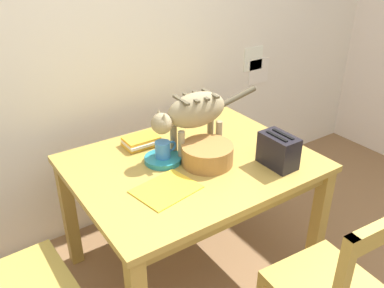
# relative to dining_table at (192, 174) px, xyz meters

# --- Properties ---
(wall_rear) EXTENTS (5.20, 0.11, 2.50)m
(wall_rear) POSITION_rel_dining_table_xyz_m (-0.09, 0.75, 0.61)
(wall_rear) COLOR silver
(wall_rear) RESTS_ON ground_plane
(dining_table) EXTENTS (1.24, 0.97, 0.73)m
(dining_table) POSITION_rel_dining_table_xyz_m (0.00, 0.00, 0.00)
(dining_table) COLOR #AD8C3E
(dining_table) RESTS_ON ground_plane
(cat) EXTENTS (0.65, 0.16, 0.34)m
(cat) POSITION_rel_dining_table_xyz_m (0.06, 0.07, 0.32)
(cat) COLOR #968661
(cat) RESTS_ON dining_table
(saucer_bowl) EXTENTS (0.20, 0.20, 0.03)m
(saucer_bowl) POSITION_rel_dining_table_xyz_m (-0.13, 0.08, 0.10)
(saucer_bowl) COLOR teal
(saucer_bowl) RESTS_ON dining_table
(coffee_mug) EXTENTS (0.12, 0.08, 0.09)m
(coffee_mug) POSITION_rel_dining_table_xyz_m (-0.13, 0.08, 0.16)
(coffee_mug) COLOR #387DC6
(coffee_mug) RESTS_ON saucer_bowl
(magazine) EXTENTS (0.32, 0.27, 0.01)m
(magazine) POSITION_rel_dining_table_xyz_m (-0.25, -0.16, 0.09)
(magazine) COLOR yellow
(magazine) RESTS_ON dining_table
(book_stack) EXTENTS (0.19, 0.14, 0.05)m
(book_stack) POSITION_rel_dining_table_xyz_m (-0.14, 0.31, 0.11)
(book_stack) COLOR gold
(book_stack) RESTS_ON dining_table
(wicker_basket) EXTENTS (0.27, 0.27, 0.11)m
(wicker_basket) POSITION_rel_dining_table_xyz_m (0.05, -0.07, 0.14)
(wicker_basket) COLOR #9E6D36
(wicker_basket) RESTS_ON dining_table
(toaster) EXTENTS (0.12, 0.20, 0.18)m
(toaster) POSITION_rel_dining_table_xyz_m (0.34, -0.28, 0.17)
(toaster) COLOR black
(toaster) RESTS_ON dining_table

